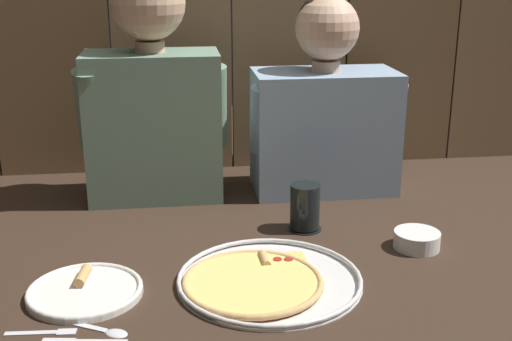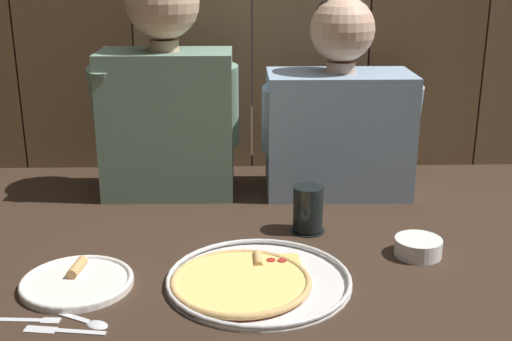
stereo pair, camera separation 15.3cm
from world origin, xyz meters
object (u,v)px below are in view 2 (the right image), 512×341
at_px(dipping_bowl, 418,246).
at_px(diner_right, 339,109).
at_px(dinner_plate, 77,282).
at_px(diner_left, 166,86).
at_px(drinking_glass, 308,209).
at_px(pizza_tray, 250,280).

height_order(dipping_bowl, diner_right, diner_right).
height_order(dinner_plate, diner_right, diner_right).
xyz_separation_m(dinner_plate, dipping_bowl, (0.75, 0.13, 0.01)).
xyz_separation_m(diner_left, diner_right, (0.49, -0.00, -0.07)).
xyz_separation_m(drinking_glass, dipping_bowl, (0.24, -0.14, -0.04)).
distance_m(pizza_tray, diner_left, 0.69).
bearing_deg(dinner_plate, diner_right, 42.45).
height_order(pizza_tray, drinking_glass, drinking_glass).
bearing_deg(dinner_plate, diner_left, 76.40).
relative_size(drinking_glass, dipping_bowl, 1.09).
xyz_separation_m(dinner_plate, diner_left, (0.14, 0.57, 0.30)).
relative_size(pizza_tray, dinner_plate, 1.67).
relative_size(drinking_glass, diner_left, 0.18).
bearing_deg(dipping_bowl, pizza_tray, -161.18).
height_order(pizza_tray, dinner_plate, dinner_plate).
distance_m(dinner_plate, dipping_bowl, 0.76).
xyz_separation_m(dipping_bowl, diner_left, (-0.61, 0.44, 0.29)).
bearing_deg(diner_right, dinner_plate, -137.55).
xyz_separation_m(pizza_tray, dinner_plate, (-0.36, 0.00, -0.00)).
height_order(dipping_bowl, diner_left, diner_left).
xyz_separation_m(drinking_glass, diner_right, (0.11, 0.30, 0.19)).
height_order(dinner_plate, drinking_glass, drinking_glass).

